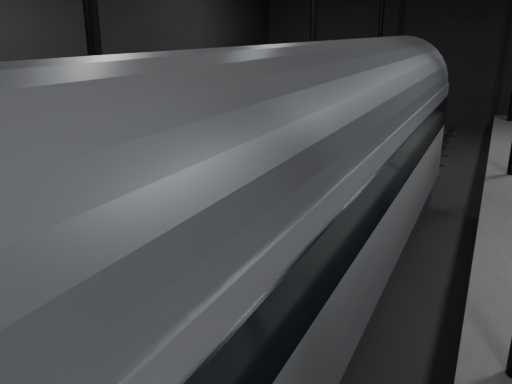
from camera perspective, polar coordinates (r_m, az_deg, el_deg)
The scene contains 6 objects.
ground at distance 13.11m, azimuth 9.71°, elevation -9.00°, with size 44.00×44.00×0.00m, color black.
platform_left at distance 16.36m, azimuth -16.26°, elevation -1.98°, with size 9.00×43.80×1.00m, color #51514E.
tactile_strip at distance 13.82m, azimuth -3.10°, elevation -2.73°, with size 0.50×43.80×0.01m, color olive.
track at distance 13.08m, azimuth 9.73°, elevation -8.73°, with size 2.40×43.00×0.24m.
train at distance 8.41m, azimuth 3.19°, elevation -1.38°, with size 3.13×20.90×5.59m.
woman at distance 13.86m, azimuth -8.34°, elevation 0.42°, with size 0.55×0.36×1.50m, color #92855A.
Camera 1 is at (3.01, -11.30, 5.92)m, focal length 35.00 mm.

